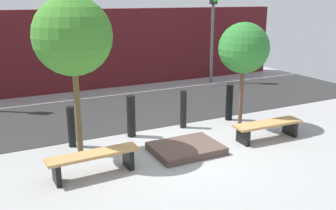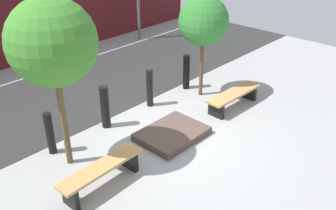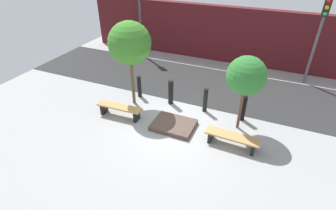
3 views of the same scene
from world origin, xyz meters
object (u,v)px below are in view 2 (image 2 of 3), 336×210
Objects in this scene: bollard_right at (186,72)px; planter_bed at (172,134)px; bollard_center at (150,88)px; tree_behind_right_bench at (204,21)px; bollard_left at (105,107)px; bollard_far_left at (50,133)px; bench_left at (102,172)px; bench_right at (234,96)px; tree_behind_left_bench at (52,43)px.

planter_bed is at bearing -146.32° from bollard_right.
planter_bed is 1.48× the size of bollard_center.
bollard_left is at bearing 168.82° from tree_behind_right_bench.
bollard_far_left is 0.95× the size of bollard_right.
bollard_right is at bearing 18.69° from bench_left.
planter_bed is 2.75m from bollard_right.
bench_right is 2.25m from bollard_center.
tree_behind_right_bench is 2.87× the size of bollard_far_left.
bench_left is 0.65× the size of tree_behind_right_bench.
bench_right is at bearing -90.00° from tree_behind_right_bench.
bench_right is 0.53× the size of tree_behind_left_bench.
bench_right is 2.14m from tree_behind_right_bench.
bollard_right reaches higher than planter_bed.
tree_behind_left_bench is 2.23m from bollard_far_left.
tree_behind_right_bench is at bearing -94.70° from bollard_right.
tree_behind_right_bench is at bearing 12.02° from bench_left.
tree_behind_left_bench reaches higher than bollard_center.
bollard_center is (1.51, 0.00, -0.02)m from bollard_left.
bollard_far_left is 0.91× the size of bollard_left.
bollard_left reaches higher than bollard_center.
bollard_left is (-0.75, 1.50, 0.45)m from planter_bed.
bench_left is 2.25m from bollard_left.
tree_behind_right_bench reaches higher than bollard_right.
tree_behind_right_bench is (4.42, 1.12, 1.80)m from bench_left.
bench_right is 1.70× the size of bollard_left.
bench_left is 1.71m from bollard_far_left.
bollard_center reaches higher than planter_bed.
bollard_far_left is at bearing 89.43° from bench_left.
bollard_center is at bearing 0.00° from bollard_far_left.
bench_left is 1.77× the size of bollard_center.
planter_bed is at bearing 177.02° from bench_right.
bench_left is at bearing -159.11° from bollard_right.
bollard_right is (4.47, 0.59, -2.13)m from tree_behind_left_bench.
planter_bed is 2.74m from bollard_far_left.
tree_behind_left_bench is 4.45m from tree_behind_right_bench.
planter_bed is at bearing -157.41° from tree_behind_right_bench.
bench_right is 1.76× the size of bollard_center.
bench_left is 0.53× the size of tree_behind_left_bench.
bollard_center is 1.51m from bollard_right.
bench_left is 4.79m from bollard_right.
bollard_right is at bearing 7.46° from tree_behind_left_bench.
tree_behind_left_bench is 2.63m from bollard_left.
bollard_center reaches higher than bench_right.
bollard_far_left is 0.94× the size of bollard_center.
bollard_center reaches higher than bollard_far_left.
bench_left is 2.23m from planter_bed.
bench_left is 1.71× the size of bollard_left.
bollard_center is at bearing 63.43° from planter_bed.
bollard_far_left is at bearing 146.32° from planter_bed.
planter_bed is 1.49× the size of bollard_right.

